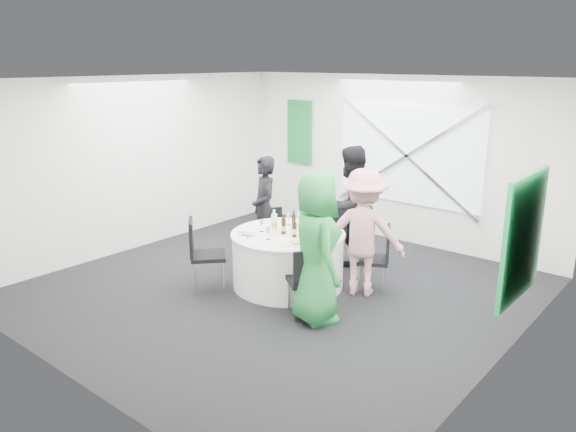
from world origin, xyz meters
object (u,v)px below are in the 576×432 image
Objects in this scene: chair_back_right at (379,254)px; chair_front_right at (307,277)px; green_water_bottle at (302,227)px; chair_back_left at (272,231)px; clear_water_bottle at (274,223)px; chair_front_left at (201,249)px; person_woman_green at (316,248)px; person_man_back_left at (264,209)px; person_man_back at (350,206)px; chair_back at (332,229)px; banquet_table at (288,259)px; person_woman_pink at (363,233)px.

chair_back_right reaches higher than chair_front_right.
chair_front_right is 3.05× the size of green_water_bottle.
clear_water_bottle reaches higher than chair_back_left.
person_woman_green is at bearing -129.00° from chair_front_left.
chair_front_left reaches higher than chair_back_right.
person_man_back is at bearing 62.15° from person_man_back_left.
chair_back is 1.15m from chair_back_right.
chair_back_left is (-0.81, 0.60, 0.10)m from banquet_table.
chair_front_right is 0.49× the size of person_man_back.
banquet_table is 1.20m from chair_front_left.
chair_back is at bearing 54.72° from person_man_back_left.
chair_back is 0.44m from person_man_back.
clear_water_bottle reaches higher than green_water_bottle.
chair_front_left is 1.77m from person_woman_green.
person_woman_green is 5.82× the size of clear_water_bottle.
banquet_table is 1.39m from person_man_back.
chair_back_right is 2.94× the size of clear_water_bottle.
person_man_back reaches higher than chair_front_right.
person_man_back is (-0.66, 1.90, 0.39)m from chair_front_right.
person_man_back reaches higher than person_woman_pink.
person_woman_pink reaches higher than person_man_back_left.
chair_back is at bearing -70.60° from chair_front_left.
green_water_bottle is at bearing -8.77° from person_woman_green.
chair_front_left is 2.17m from person_woman_pink.
person_man_back is 5.83× the size of clear_water_bottle.
banquet_table is at bearing 0.00° from person_man_back.
chair_back_right is at bearing 28.29° from clear_water_bottle.
person_man_back_left is at bearing -52.76° from person_man_back.
clear_water_bottle is at bearing -99.45° from chair_back.
banquet_table is at bearing -90.00° from chair_back_right.
clear_water_bottle is at bearing -85.08° from chair_front_left.
chair_front_right is at bearing -37.76° from banquet_table.
chair_back_left is 2.04m from chair_front_right.
clear_water_bottle is (-1.00, 0.55, 0.36)m from chair_front_right.
chair_back is 2.06m from chair_front_left.
person_woman_pink is (1.92, -0.20, 0.04)m from person_man_back_left.
person_man_back_left is 5.58× the size of green_water_bottle.
chair_back is at bearing -24.11° from person_man_back.
banquet_table is at bearing -90.00° from chair_front_left.
person_woman_green is (0.92, -1.63, 0.32)m from chair_back.
person_man_back_left is 1.32m from person_man_back.
person_man_back_left reaches higher than chair_back_left.
chair_front_left is 3.20× the size of clear_water_bottle.
person_woman_pink is at bearing 25.47° from green_water_bottle.
chair_front_left reaches higher than chair_back.
person_woman_green is (1.91, -1.21, 0.10)m from person_man_back_left.
banquet_table is 1.70× the size of chair_back_right.
chair_back is 1.08× the size of chair_back_right.
chair_front_right is at bearing -129.16° from chair_front_left.
chair_back_right reaches higher than chair_back_left.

